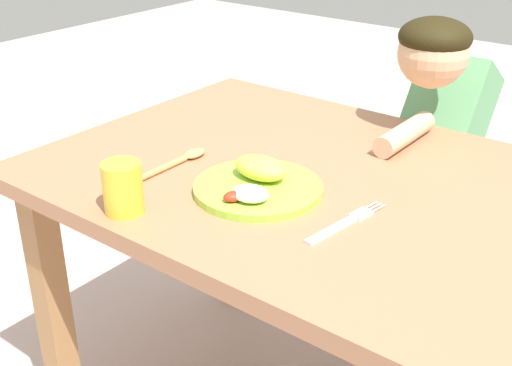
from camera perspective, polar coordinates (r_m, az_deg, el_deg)
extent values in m
cube|color=#9A6848|center=(1.26, 7.93, -0.84)|extent=(1.23, 0.78, 0.03)
cube|color=#976C43|center=(1.56, -17.05, -10.59)|extent=(0.06, 0.06, 0.64)
cube|color=#976C43|center=(1.92, -1.78, -2.02)|extent=(0.06, 0.06, 0.64)
cylinder|color=#96CD3F|center=(1.21, 0.16, -0.46)|extent=(0.24, 0.24, 0.01)
ellipsoid|color=yellow|center=(1.22, 0.38, 1.31)|extent=(0.11, 0.07, 0.04)
ellipsoid|color=red|center=(1.14, -1.94, -1.15)|extent=(0.04, 0.05, 0.02)
ellipsoid|color=white|center=(1.15, -0.49, -0.91)|extent=(0.07, 0.06, 0.02)
cube|color=silver|center=(1.09, 6.51, -4.07)|extent=(0.03, 0.12, 0.01)
cube|color=silver|center=(1.14, 9.05, -2.67)|extent=(0.03, 0.04, 0.01)
cylinder|color=silver|center=(1.17, 10.51, -2.17)|extent=(0.01, 0.04, 0.00)
cylinder|color=silver|center=(1.17, 10.18, -2.04)|extent=(0.01, 0.04, 0.00)
cylinder|color=silver|center=(1.17, 9.85, -1.90)|extent=(0.01, 0.04, 0.00)
cylinder|color=tan|center=(1.29, -8.67, 0.97)|extent=(0.01, 0.17, 0.01)
ellipsoid|color=tan|center=(1.36, -5.36, 2.56)|extent=(0.03, 0.05, 0.02)
cylinder|color=gold|center=(1.14, -11.41, -0.42)|extent=(0.07, 0.07, 0.09)
cube|color=#334A67|center=(1.90, 15.36, -6.24)|extent=(0.18, 0.15, 0.48)
cube|color=#599966|center=(1.64, 15.56, 3.95)|extent=(0.17, 0.31, 0.38)
sphere|color=#D8A884|center=(1.49, 15.04, 10.78)|extent=(0.15, 0.15, 0.15)
ellipsoid|color=black|center=(1.48, 15.19, 12.06)|extent=(0.16, 0.16, 0.08)
cylinder|color=#D8A884|center=(1.44, 12.71, 4.15)|extent=(0.05, 0.20, 0.05)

